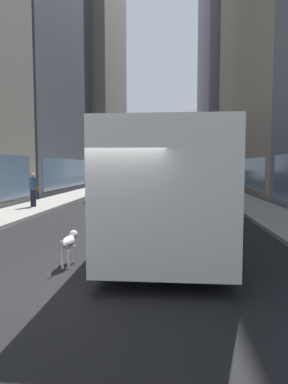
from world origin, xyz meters
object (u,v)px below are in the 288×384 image
at_px(car_blue_hatchback, 109,187).
at_px(car_white_van, 182,175).
at_px(transit_bus, 168,179).
at_px(car_red_coupe, 171,179).
at_px(dalmatian_dog, 69,242).
at_px(pedestrian_with_handbag, 33,190).
at_px(box_truck, 170,173).
at_px(car_black_suv, 148,179).

relative_size(car_blue_hatchback, car_white_van, 0.87).
bearing_deg(transit_bus, car_white_van, 87.62).
bearing_deg(car_red_coupe, car_blue_hatchback, -104.87).
distance_m(dalmatian_dog, pedestrian_with_handbag, 10.21).
xyz_separation_m(transit_bus, box_truck, (0.00, 15.43, -0.11)).
height_order(car_blue_hatchback, dalmatian_dog, car_blue_hatchback).
relative_size(car_red_coupe, box_truck, 0.52).
bearing_deg(pedestrian_with_handbag, transit_bus, -36.51).
xyz_separation_m(car_white_van, car_black_suv, (-4.00, -14.48, -0.00)).
height_order(car_white_van, car_red_coupe, same).
bearing_deg(transit_bus, pedestrian_with_handbag, 143.49).
bearing_deg(car_white_van, car_black_suv, -105.45).
bearing_deg(car_black_suv, transit_bus, -84.31).
bearing_deg(transit_bus, box_truck, 90.00).
bearing_deg(pedestrian_with_handbag, dalmatian_dog, -62.37).
bearing_deg(pedestrian_with_handbag, box_truck, 56.46).
height_order(car_white_van, car_black_suv, same).
bearing_deg(transit_bus, dalmatian_dog, -118.26).
bearing_deg(car_blue_hatchback, dalmatian_dog, -82.64).
distance_m(box_truck, pedestrian_with_handbag, 12.43).
bearing_deg(car_red_coupe, pedestrian_with_handbag, -108.49).
bearing_deg(car_red_coupe, box_truck, -90.00).
relative_size(car_black_suv, box_truck, 0.55).
distance_m(transit_bus, dalmatian_dog, 4.67).
relative_size(car_blue_hatchback, car_black_suv, 1.00).
xyz_separation_m(car_red_coupe, pedestrian_with_handbag, (-6.86, -20.52, 0.19)).
distance_m(car_blue_hatchback, box_truck, 6.38).
distance_m(car_white_van, car_red_coupe, 13.07).
height_order(car_blue_hatchback, box_truck, box_truck).
xyz_separation_m(box_truck, pedestrian_with_handbag, (-6.86, -10.35, -0.65)).
bearing_deg(box_truck, car_black_suv, 105.49).
xyz_separation_m(car_black_suv, dalmatian_dog, (0.27, -28.05, -0.31)).
bearing_deg(car_black_suv, dalmatian_dog, -89.45).
distance_m(car_red_coupe, car_black_suv, 2.83).
xyz_separation_m(car_red_coupe, car_black_suv, (-2.40, -1.50, 0.00)).
xyz_separation_m(car_blue_hatchback, pedestrian_with_handbag, (-2.86, -5.45, 0.19)).
bearing_deg(car_blue_hatchback, car_white_van, 78.71).
xyz_separation_m(car_blue_hatchback, car_black_suv, (1.60, 13.57, 0.00)).
bearing_deg(car_red_coupe, car_white_van, 82.97).
relative_size(car_red_coupe, car_black_suv, 0.95).
height_order(box_truck, dalmatian_dog, box_truck).
bearing_deg(dalmatian_dog, box_truck, 83.73).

